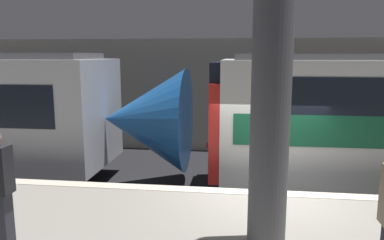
# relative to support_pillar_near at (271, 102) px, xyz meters

# --- Properties ---
(ground_plane) EXTENTS (120.00, 120.00, 0.00)m
(ground_plane) POSITION_rel_support_pillar_near_xyz_m (0.23, 2.07, -2.96)
(ground_plane) COLOR black
(station_rear_barrier) EXTENTS (50.00, 0.15, 4.13)m
(station_rear_barrier) POSITION_rel_support_pillar_near_xyz_m (0.23, 8.83, -0.90)
(station_rear_barrier) COLOR #B2AD9E
(station_rear_barrier) RESTS_ON ground
(support_pillar_near) EXTENTS (0.51, 0.51, 3.89)m
(support_pillar_near) POSITION_rel_support_pillar_near_xyz_m (0.00, 0.00, 0.00)
(support_pillar_near) COLOR #56565B
(support_pillar_near) RESTS_ON platform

